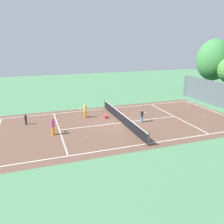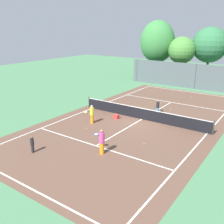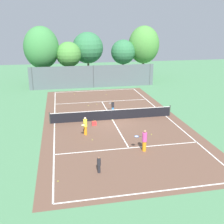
{
  "view_description": "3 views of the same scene",
  "coord_description": "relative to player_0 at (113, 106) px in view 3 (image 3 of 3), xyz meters",
  "views": [
    {
      "loc": [
        20.76,
        -8.26,
        7.98
      ],
      "look_at": [
        -0.53,
        -0.9,
        1.1
      ],
      "focal_mm": 36.47,
      "sensor_mm": 36.0,
      "label": 1
    },
    {
      "loc": [
        9.78,
        -18.59,
        7.53
      ],
      "look_at": [
        -1.39,
        -2.54,
        1.08
      ],
      "focal_mm": 41.25,
      "sensor_mm": 36.0,
      "label": 2
    },
    {
      "loc": [
        -4.75,
        -24.02,
        8.86
      ],
      "look_at": [
        -0.2,
        -0.89,
        1.08
      ],
      "focal_mm": 43.02,
      "sensor_mm": 36.0,
      "label": 3
    }
  ],
  "objects": [
    {
      "name": "player_0",
      "position": [
        0.0,
        0.0,
        0.0
      ],
      "size": [
        0.55,
        0.86,
        1.31
      ],
      "color": "#388CD8",
      "rests_on": "ground_plane"
    },
    {
      "name": "perimeter_fence",
      "position": [
        -0.45,
        11.92,
        0.92
      ],
      "size": [
        18.0,
        0.12,
        3.2
      ],
      "color": "#515B60",
      "rests_on": "ground_plane"
    },
    {
      "name": "tennis_net",
      "position": [
        -0.45,
        -2.08,
        -0.17
      ],
      "size": [
        11.9,
        0.1,
        1.1
      ],
      "color": "#333833",
      "rests_on": "ground_plane"
    },
    {
      "name": "tennis_ball_9",
      "position": [
        -5.68,
        -12.02,
        -0.65
      ],
      "size": [
        0.07,
        0.07,
        0.07
      ],
      "primitive_type": "sphere",
      "color": "#CCE533",
      "rests_on": "ground_plane"
    },
    {
      "name": "tree_0",
      "position": [
        -7.61,
        15.42,
        4.81
      ],
      "size": [
        5.11,
        4.71,
        8.57
      ],
      "color": "brown",
      "rests_on": "ground_plane"
    },
    {
      "name": "tennis_ball_1",
      "position": [
        0.67,
        7.53,
        -0.65
      ],
      "size": [
        0.07,
        0.07,
        0.07
      ],
      "primitive_type": "sphere",
      "color": "#CCE533",
      "rests_on": "ground_plane"
    },
    {
      "name": "tree_3",
      "position": [
        5.15,
        17.16,
        3.76
      ],
      "size": [
        3.95,
        3.95,
        6.45
      ],
      "color": "brown",
      "rests_on": "ground_plane"
    },
    {
      "name": "player_3",
      "position": [
        -3.16,
        -11.49,
        -0.12
      ],
      "size": [
        0.24,
        0.24,
        1.1
      ],
      "color": "#232328",
      "rests_on": "ground_plane"
    },
    {
      "name": "tennis_ball_4",
      "position": [
        -1.88,
        -0.37,
        -0.65
      ],
      "size": [
        0.07,
        0.07,
        0.07
      ],
      "primitive_type": "sphere",
      "color": "#CCE533",
      "rests_on": "ground_plane"
    },
    {
      "name": "ground_plane",
      "position": [
        -0.45,
        -2.08,
        -0.68
      ],
      "size": [
        80.0,
        80.0,
        0.0
      ],
      "primitive_type": "plane",
      "color": "#4C8456"
    },
    {
      "name": "tree_4",
      "position": [
        -3.7,
        15.18,
        3.76
      ],
      "size": [
        3.75,
        3.75,
        6.35
      ],
      "color": "brown",
      "rests_on": "ground_plane"
    },
    {
      "name": "tree_1",
      "position": [
        -0.57,
        17.39,
        4.52
      ],
      "size": [
        4.89,
        4.89,
        7.66
      ],
      "color": "brown",
      "rests_on": "ground_plane"
    },
    {
      "name": "court_surface",
      "position": [
        -0.45,
        -2.08,
        -0.68
      ],
      "size": [
        13.0,
        25.0,
        0.01
      ],
      "color": "brown",
      "rests_on": "ground_plane"
    },
    {
      "name": "player_2",
      "position": [
        -3.38,
        -5.31,
        0.12
      ],
      "size": [
        0.6,
        0.9,
        1.55
      ],
      "color": "orange",
      "rests_on": "ground_plane"
    },
    {
      "name": "player_1",
      "position": [
        0.52,
        -9.13,
        0.16
      ],
      "size": [
        0.93,
        0.53,
        1.64
      ],
      "color": "orange",
      "rests_on": "ground_plane"
    },
    {
      "name": "tennis_ball_7",
      "position": [
        -5.93,
        -3.24,
        -0.65
      ],
      "size": [
        0.07,
        0.07,
        0.07
      ],
      "primitive_type": "sphere",
      "color": "#CCE533",
      "rests_on": "ground_plane"
    },
    {
      "name": "tennis_ball_5",
      "position": [
        0.46,
        1.94,
        -0.65
      ],
      "size": [
        0.07,
        0.07,
        0.07
      ],
      "primitive_type": "sphere",
      "color": "#CCE533",
      "rests_on": "ground_plane"
    },
    {
      "name": "ball_crate",
      "position": [
        -2.37,
        -3.21,
        -0.5
      ],
      "size": [
        0.41,
        0.32,
        0.43
      ],
      "color": "red",
      "rests_on": "ground_plane"
    },
    {
      "name": "tennis_ball_8",
      "position": [
        -0.48,
        -2.3,
        -0.65
      ],
      "size": [
        0.07,
        0.07,
        0.07
      ],
      "primitive_type": "sphere",
      "color": "#CCE533",
      "rests_on": "ground_plane"
    },
    {
      "name": "tennis_ball_10",
      "position": [
        -3.43,
        8.41,
        -0.65
      ],
      "size": [
        0.07,
        0.07,
        0.07
      ],
      "primitive_type": "sphere",
      "color": "#CCE533",
      "rests_on": "ground_plane"
    },
    {
      "name": "tree_2",
      "position": [
        8.78,
        17.62,
        4.84
      ],
      "size": [
        5.07,
        4.73,
        8.58
      ],
      "color": "brown",
      "rests_on": "ground_plane"
    },
    {
      "name": "tennis_ball_2",
      "position": [
        -2.96,
        -6.49,
        -0.65
      ],
      "size": [
        0.07,
        0.07,
        0.07
      ],
      "primitive_type": "sphere",
      "color": "#CCE533",
      "rests_on": "ground_plane"
    },
    {
      "name": "tennis_ball_3",
      "position": [
        -1.21,
        3.31,
        -0.65
      ],
      "size": [
        0.07,
        0.07,
        0.07
      ],
      "primitive_type": "sphere",
      "color": "#CCE533",
      "rests_on": "ground_plane"
    },
    {
      "name": "tennis_ball_0",
      "position": [
        -2.22,
        3.03,
        -0.65
      ],
      "size": [
        0.07,
        0.07,
        0.07
      ],
      "primitive_type": "sphere",
      "color": "#CCE533",
      "rests_on": "ground_plane"
    },
    {
      "name": "tennis_ball_11",
      "position": [
        2.05,
        -6.39,
        -0.65
      ],
      "size": [
        0.07,
        0.07,
        0.07
      ],
      "primitive_type": "sphere",
      "color": "#CCE533",
      "rests_on": "ground_plane"
    }
  ]
}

